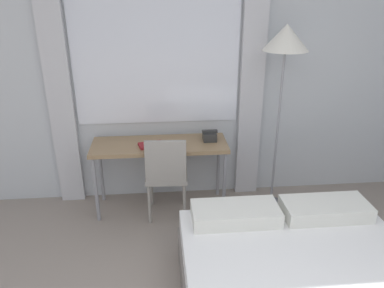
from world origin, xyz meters
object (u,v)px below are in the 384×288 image
object	(u,v)px
telephone	(210,136)
book	(151,145)
desk	(160,149)
standing_lamp	(285,48)
desk_chair	(166,172)

from	to	relation	value
telephone	book	distance (m)	0.59
book	desk	bearing A→B (deg)	36.18
desk	standing_lamp	world-z (taller)	standing_lamp
desk	telephone	size ratio (longest dim) A/B	8.76
standing_lamp	telephone	distance (m)	1.10
desk	desk_chair	distance (m)	0.25
desk_chair	book	distance (m)	0.30
standing_lamp	book	size ratio (longest dim) A/B	7.01
telephone	book	size ratio (longest dim) A/B	0.58
standing_lamp	telephone	world-z (taller)	standing_lamp
desk_chair	book	world-z (taller)	desk_chair
desk_chair	standing_lamp	bearing A→B (deg)	9.35
standing_lamp	desk	bearing A→B (deg)	176.29
standing_lamp	desk_chair	bearing A→B (deg)	-173.88
desk	telephone	world-z (taller)	telephone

